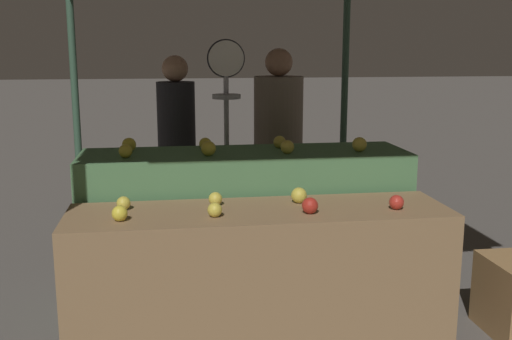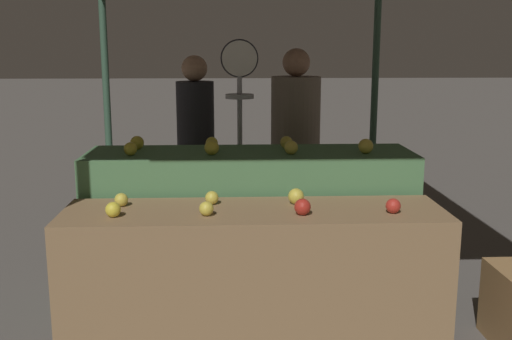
% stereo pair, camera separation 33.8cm
% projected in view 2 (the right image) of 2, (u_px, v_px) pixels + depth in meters
% --- Properties ---
extents(display_counter_front, '(1.99, 0.55, 0.78)m').
position_uv_depth(display_counter_front, '(254.00, 280.00, 3.19)').
color(display_counter_front, olive).
rests_on(display_counter_front, ground_plane).
extents(display_counter_back, '(1.99, 0.55, 0.98)m').
position_uv_depth(display_counter_back, '(250.00, 229.00, 3.76)').
color(display_counter_back, '#4C7A4C').
rests_on(display_counter_back, ground_plane).
extents(apple_front_0, '(0.08, 0.08, 0.08)m').
position_uv_depth(apple_front_0, '(113.00, 210.00, 2.97)').
color(apple_front_0, gold).
rests_on(apple_front_0, display_counter_front).
extents(apple_front_1, '(0.07, 0.07, 0.07)m').
position_uv_depth(apple_front_1, '(206.00, 209.00, 3.00)').
color(apple_front_1, gold).
rests_on(apple_front_1, display_counter_front).
extents(apple_front_2, '(0.08, 0.08, 0.08)m').
position_uv_depth(apple_front_2, '(303.00, 207.00, 3.01)').
color(apple_front_2, '#AD281E').
rests_on(apple_front_2, display_counter_front).
extents(apple_front_3, '(0.08, 0.08, 0.08)m').
position_uv_depth(apple_front_3, '(393.00, 206.00, 3.04)').
color(apple_front_3, '#B72D23').
rests_on(apple_front_3, display_counter_front).
extents(apple_front_4, '(0.07, 0.07, 0.07)m').
position_uv_depth(apple_front_4, '(121.00, 200.00, 3.17)').
color(apple_front_4, gold).
rests_on(apple_front_4, display_counter_front).
extents(apple_front_5, '(0.07, 0.07, 0.07)m').
position_uv_depth(apple_front_5, '(212.00, 198.00, 3.21)').
color(apple_front_5, gold).
rests_on(apple_front_5, display_counter_front).
extents(apple_front_6, '(0.09, 0.09, 0.09)m').
position_uv_depth(apple_front_6, '(296.00, 196.00, 3.22)').
color(apple_front_6, gold).
rests_on(apple_front_6, display_counter_front).
extents(apple_back_0, '(0.08, 0.08, 0.08)m').
position_uv_depth(apple_back_0, '(130.00, 149.00, 3.52)').
color(apple_back_0, gold).
rests_on(apple_back_0, display_counter_back).
extents(apple_back_1, '(0.09, 0.09, 0.09)m').
position_uv_depth(apple_back_1, '(212.00, 148.00, 3.54)').
color(apple_back_1, gold).
rests_on(apple_back_1, display_counter_back).
extents(apple_back_2, '(0.08, 0.08, 0.08)m').
position_uv_depth(apple_back_2, '(291.00, 147.00, 3.56)').
color(apple_back_2, gold).
rests_on(apple_back_2, display_counter_back).
extents(apple_back_3, '(0.09, 0.09, 0.09)m').
position_uv_depth(apple_back_3, '(366.00, 146.00, 3.59)').
color(apple_back_3, yellow).
rests_on(apple_back_3, display_counter_back).
extents(apple_back_4, '(0.09, 0.09, 0.09)m').
position_uv_depth(apple_back_4, '(137.00, 143.00, 3.73)').
color(apple_back_4, gold).
rests_on(apple_back_4, display_counter_back).
extents(apple_back_5, '(0.08, 0.08, 0.08)m').
position_uv_depth(apple_back_5, '(212.00, 143.00, 3.74)').
color(apple_back_5, gold).
rests_on(apple_back_5, display_counter_back).
extents(apple_back_6, '(0.08, 0.08, 0.08)m').
position_uv_depth(apple_back_6, '(286.00, 142.00, 3.76)').
color(apple_back_6, gold).
rests_on(apple_back_6, display_counter_back).
extents(produce_scale, '(0.26, 0.20, 1.67)m').
position_uv_depth(produce_scale, '(240.00, 106.00, 4.23)').
color(produce_scale, '#99999E').
rests_on(produce_scale, ground_plane).
extents(person_vendor_at_scale, '(0.39, 0.39, 1.61)m').
position_uv_depth(person_vendor_at_scale, '(295.00, 139.00, 4.63)').
color(person_vendor_at_scale, '#2D2D38').
rests_on(person_vendor_at_scale, ground_plane).
extents(person_customer_left, '(0.35, 0.35, 1.55)m').
position_uv_depth(person_customer_left, '(196.00, 137.00, 4.81)').
color(person_customer_left, '#2D2D38').
rests_on(person_customer_left, ground_plane).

